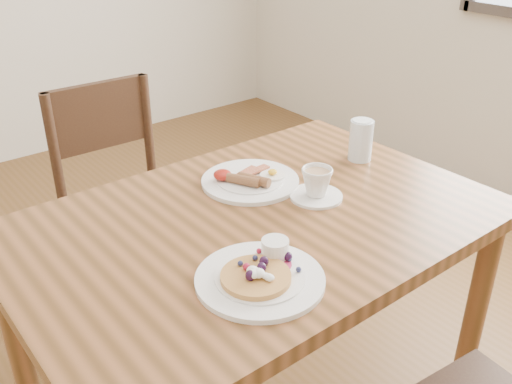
% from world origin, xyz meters
% --- Properties ---
extents(dining_table, '(1.20, 0.80, 0.75)m').
position_xyz_m(dining_table, '(0.00, 0.00, 0.65)').
color(dining_table, brown).
rests_on(dining_table, ground).
extents(chair_far, '(0.43, 0.43, 0.88)m').
position_xyz_m(chair_far, '(-0.01, 0.76, 0.49)').
color(chair_far, '#342212').
rests_on(chair_far, ground).
extents(pancake_plate, '(0.27, 0.27, 0.06)m').
position_xyz_m(pancake_plate, '(-0.15, -0.21, 0.76)').
color(pancake_plate, white).
rests_on(pancake_plate, dining_table).
extents(breakfast_plate, '(0.27, 0.27, 0.04)m').
position_xyz_m(breakfast_plate, '(0.10, 0.15, 0.76)').
color(breakfast_plate, white).
rests_on(breakfast_plate, dining_table).
extents(teacup_saucer, '(0.14, 0.14, 0.08)m').
position_xyz_m(teacup_saucer, '(0.19, -0.02, 0.79)').
color(teacup_saucer, white).
rests_on(teacup_saucer, dining_table).
extents(water_glass, '(0.07, 0.07, 0.12)m').
position_xyz_m(water_glass, '(0.46, 0.08, 0.81)').
color(water_glass, silver).
rests_on(water_glass, dining_table).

